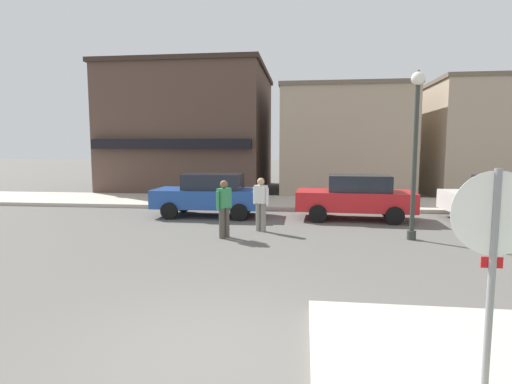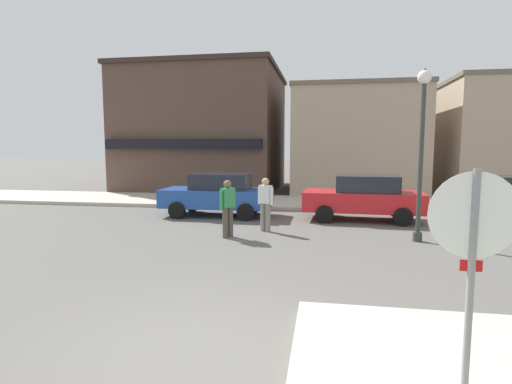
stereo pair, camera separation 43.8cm
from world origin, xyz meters
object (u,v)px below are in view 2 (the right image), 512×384
parked_car_nearest (218,194)px  pedestrian_crossing_far (228,207)px  stop_sign (472,253)px  lamp_post (422,130)px  parked_car_second (363,197)px  pedestrian_crossing_near (265,203)px

parked_car_nearest → pedestrian_crossing_far: 3.65m
stop_sign → pedestrian_crossing_far: (-4.01, 6.76, -0.65)m
stop_sign → pedestrian_crossing_far: size_ratio=1.43×
lamp_post → pedestrian_crossing_far: bearing=-175.5°
pedestrian_crossing_far → parked_car_second: bearing=40.5°
stop_sign → pedestrian_crossing_near: (-3.10, 7.76, -0.65)m
parked_car_second → parked_car_nearest: bearing=179.6°
parked_car_second → lamp_post: bearing=-69.1°
stop_sign → pedestrian_crossing_far: stop_sign is taller
stop_sign → parked_car_nearest: (-5.22, 10.20, -0.71)m
lamp_post → pedestrian_crossing_near: size_ratio=2.82×
parked_car_nearest → stop_sign: bearing=-62.9°
stop_sign → parked_car_second: bearing=90.2°
parked_car_second → pedestrian_crossing_far: pedestrian_crossing_far is taller
lamp_post → stop_sign: bearing=-98.9°
parked_car_second → pedestrian_crossing_near: pedestrian_crossing_near is taller
pedestrian_crossing_near → stop_sign: bearing=-68.2°
parked_car_nearest → pedestrian_crossing_far: pedestrian_crossing_far is taller
lamp_post → parked_car_nearest: lamp_post is taller
pedestrian_crossing_near → pedestrian_crossing_far: (-0.92, -1.00, 0.00)m
lamp_post → pedestrian_crossing_near: bearing=171.9°
parked_car_nearest → pedestrian_crossing_near: (2.13, -2.44, 0.06)m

